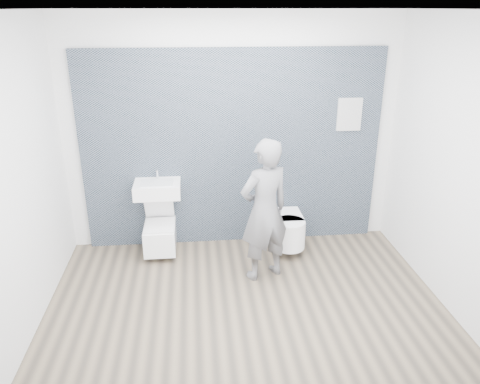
{
  "coord_description": "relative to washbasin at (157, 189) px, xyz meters",
  "views": [
    {
      "loc": [
        -0.47,
        -3.96,
        2.82
      ],
      "look_at": [
        0.0,
        0.6,
        1.0
      ],
      "focal_mm": 35.0,
      "sensor_mm": 36.0,
      "label": 1
    }
  ],
  "objects": [
    {
      "name": "visitor",
      "position": [
        1.17,
        -0.69,
        -0.03
      ],
      "size": [
        0.68,
        0.58,
        1.59
      ],
      "primitive_type": "imported",
      "rotation": [
        0.0,
        0.0,
        3.55
      ],
      "color": "slate",
      "rests_on": "ground"
    },
    {
      "name": "tile_wall",
      "position": [
        0.91,
        0.23,
        -0.83
      ],
      "size": [
        3.6,
        0.06,
        2.4
      ],
      "primitive_type": "cube",
      "color": "black",
      "rests_on": "ground"
    },
    {
      "name": "info_placard",
      "position": [
        2.32,
        0.19,
        -0.83
      ],
      "size": [
        0.3,
        0.03,
        0.39
      ],
      "primitive_type": "cube",
      "color": "white",
      "rests_on": "ground"
    },
    {
      "name": "washbasin",
      "position": [
        0.0,
        0.0,
        0.0
      ],
      "size": [
        0.54,
        0.4,
        0.41
      ],
      "color": "white",
      "rests_on": "ground"
    },
    {
      "name": "toilet_rounded",
      "position": [
        1.55,
        -0.13,
        -0.55
      ],
      "size": [
        0.39,
        0.65,
        0.35
      ],
      "color": "white",
      "rests_on": "ground"
    },
    {
      "name": "ground",
      "position": [
        0.91,
        -1.24,
        -0.83
      ],
      "size": [
        4.0,
        4.0,
        0.0
      ],
      "primitive_type": "plane",
      "color": "brown",
      "rests_on": "ground"
    },
    {
      "name": "toilet_square",
      "position": [
        0.0,
        -0.06,
        -0.57
      ],
      "size": [
        0.37,
        0.53,
        0.68
      ],
      "color": "white",
      "rests_on": "ground"
    },
    {
      "name": "room_shell",
      "position": [
        0.91,
        -1.24,
        0.91
      ],
      "size": [
        4.0,
        4.0,
        4.0
      ],
      "color": "silver",
      "rests_on": "ground"
    }
  ]
}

